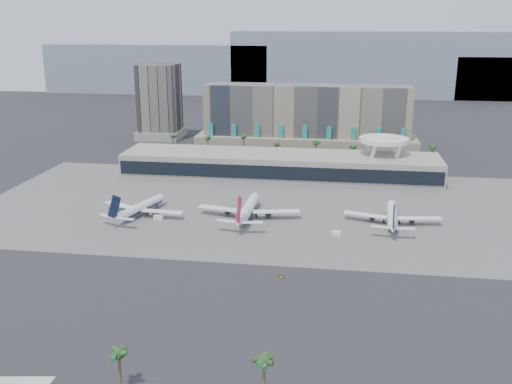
# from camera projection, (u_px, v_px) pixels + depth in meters

# --- Properties ---
(ground) EXTENTS (900.00, 900.00, 0.00)m
(ground) POSITION_uv_depth(u_px,v_px,m) (247.00, 253.00, 206.47)
(ground) COLOR #232326
(ground) RESTS_ON ground
(apron_pad) EXTENTS (260.00, 130.00, 0.06)m
(apron_pad) POSITION_uv_depth(u_px,v_px,m) (266.00, 206.00, 258.57)
(apron_pad) COLOR #5B5B59
(apron_pad) RESTS_ON ground
(mountain_ridge) EXTENTS (680.00, 60.00, 70.00)m
(mountain_ridge) POSITION_uv_depth(u_px,v_px,m) (339.00, 68.00, 639.21)
(mountain_ridge) COLOR gray
(mountain_ridge) RESTS_ON ground
(hotel) EXTENTS (140.00, 30.00, 42.00)m
(hotel) POSITION_uv_depth(u_px,v_px,m) (306.00, 125.00, 365.46)
(hotel) COLOR gray
(hotel) RESTS_ON ground
(office_tower) EXTENTS (30.00, 30.00, 52.00)m
(office_tower) POSITION_uv_depth(u_px,v_px,m) (160.00, 106.00, 402.66)
(office_tower) COLOR black
(office_tower) RESTS_ON ground
(terminal) EXTENTS (170.00, 32.50, 14.50)m
(terminal) POSITION_uv_depth(u_px,v_px,m) (280.00, 164.00, 308.65)
(terminal) COLOR #B0A99B
(terminal) RESTS_ON ground
(saucer_structure) EXTENTS (26.00, 26.00, 21.89)m
(saucer_structure) POSITION_uv_depth(u_px,v_px,m) (384.00, 143.00, 303.34)
(saucer_structure) COLOR white
(saucer_structure) RESTS_ON ground
(palm_row) EXTENTS (157.80, 2.80, 13.10)m
(palm_row) POSITION_uv_depth(u_px,v_px,m) (298.00, 144.00, 339.84)
(palm_row) COLOR brown
(palm_row) RESTS_ON ground
(airliner_left) EXTENTS (38.25, 39.64, 14.04)m
(airliner_left) POSITION_uv_depth(u_px,v_px,m) (140.00, 207.00, 245.50)
(airliner_left) COLOR white
(airliner_left) RESTS_ON ground
(airliner_centre) EXTENTS (44.44, 45.74, 15.79)m
(airliner_centre) POSITION_uv_depth(u_px,v_px,m) (248.00, 209.00, 242.06)
(airliner_centre) COLOR white
(airliner_centre) RESTS_ON ground
(airliner_right) EXTENTS (40.27, 41.55, 14.34)m
(airliner_right) POSITION_uv_depth(u_px,v_px,m) (392.00, 216.00, 234.98)
(airliner_right) COLOR white
(airliner_right) RESTS_ON ground
(service_vehicle_a) EXTENTS (4.36, 2.79, 1.97)m
(service_vehicle_a) POSITION_uv_depth(u_px,v_px,m) (159.00, 217.00, 240.77)
(service_vehicle_a) COLOR white
(service_vehicle_a) RESTS_ON ground
(service_vehicle_b) EXTENTS (3.46, 2.00, 1.77)m
(service_vehicle_b) POSITION_uv_depth(u_px,v_px,m) (336.00, 233.00, 222.89)
(service_vehicle_b) COLOR white
(service_vehicle_b) RESTS_ON ground
(taxiway_sign) EXTENTS (2.01, 0.52, 0.91)m
(taxiway_sign) POSITION_uv_depth(u_px,v_px,m) (281.00, 277.00, 185.97)
(taxiway_sign) COLOR black
(taxiway_sign) RESTS_ON ground
(near_palm_a) EXTENTS (6.00, 6.00, 10.72)m
(near_palm_a) POSITION_uv_depth(u_px,v_px,m) (119.00, 359.00, 127.69)
(near_palm_a) COLOR brown
(near_palm_a) RESTS_ON ground
(near_palm_b) EXTENTS (6.00, 6.00, 15.09)m
(near_palm_b) POSITION_uv_depth(u_px,v_px,m) (264.00, 367.00, 117.48)
(near_palm_b) COLOR brown
(near_palm_b) RESTS_ON ground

